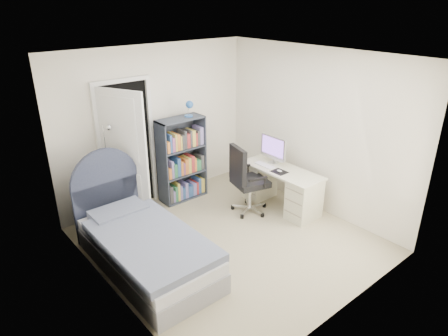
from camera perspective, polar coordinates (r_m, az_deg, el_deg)
room_shell at (r=5.09m, az=0.82°, el=1.56°), size 3.50×3.70×2.60m
door at (r=6.02m, az=-13.97°, el=2.17°), size 0.92×0.77×2.06m
bed at (r=5.16m, az=-11.47°, el=-10.66°), size 1.00×2.10×1.29m
nightstand at (r=6.17m, az=-17.72°, el=-4.45°), size 0.39×0.39×0.57m
floor_lamp at (r=6.08m, az=-15.75°, el=-2.10°), size 0.22×0.22×1.51m
bookcase at (r=6.57m, az=-5.95°, el=0.83°), size 0.77×0.33×1.64m
desk at (r=6.42m, az=8.08°, el=-2.55°), size 0.54×1.35×1.11m
office_chair at (r=6.09m, az=3.06°, el=-1.28°), size 0.60×0.62×1.10m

